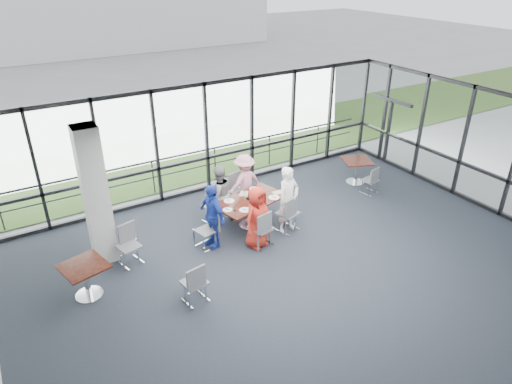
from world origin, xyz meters
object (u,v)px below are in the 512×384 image
side_table_left (84,270)px  diner_far_right (245,182)px  chair_main_nr (288,213)px  chair_main_end (206,231)px  structural_column (96,197)px  chair_main_fr (236,192)px  chair_spare_r (370,180)px  side_table_right (357,164)px  diner_end (212,216)px  diner_near_right (288,200)px  chair_main_nl (261,228)px  diner_far_left (219,194)px  chair_spare_la (194,282)px  chair_spare_lb (129,246)px  main_table (250,204)px  chair_main_fl (212,206)px  diner_near_left (257,218)px

side_table_left → diner_far_right: (4.57, 1.53, 0.16)m
chair_main_nr → chair_main_end: size_ratio=1.11×
structural_column → diner_far_right: size_ratio=2.02×
chair_main_fr → chair_spare_r: chair_main_fr is taller
side_table_right → diner_end: 5.33m
diner_near_right → chair_main_nl: (-0.93, -0.24, -0.39)m
side_table_left → diner_far_left: bearing=19.3°
side_table_right → chair_spare_la: bearing=-159.3°
chair_main_nl → chair_spare_r: chair_main_nl is taller
chair_main_end → chair_spare_lb: chair_spare_lb is taller
diner_far_right → diner_far_left: bearing=7.2°
chair_main_nr → side_table_right: bearing=2.5°
main_table → side_table_left: size_ratio=2.00×
chair_main_fr → chair_spare_la: bearing=35.7°
diner_far_left → diner_end: bearing=50.8°
chair_main_end → chair_spare_r: (5.30, 0.06, -0.03)m
diner_near_right → chair_main_fr: 1.83m
chair_spare_la → chair_main_nr: bearing=12.0°
chair_main_fl → chair_main_end: 1.21m
chair_main_nl → diner_far_left: bearing=90.0°
diner_near_left → diner_far_right: bearing=52.8°
main_table → chair_main_end: 1.42m
chair_main_nl → chair_main_end: bearing=138.9°
diner_far_left → diner_far_right: (0.91, 0.25, 0.01)m
chair_spare_lb → chair_main_end: bearing=156.9°
chair_main_fl → diner_far_left: bearing=125.1°
chair_main_fr → chair_spare_r: 3.96m
side_table_left → chair_main_end: chair_main_end is taller
diner_near_left → chair_main_fl: diner_near_left is taller
side_table_right → chair_spare_r: 0.78m
diner_far_right → chair_main_fl: 1.13m
chair_main_fl → chair_spare_r: (4.64, -0.95, -0.03)m
structural_column → chair_main_fl: (2.85, 0.24, -1.15)m
diner_near_left → chair_main_fr: diner_near_left is taller
diner_near_left → chair_main_fl: bearing=87.6°
structural_column → chair_spare_la: (1.14, -2.42, -1.14)m
diner_far_right → chair_main_fr: diner_far_right is taller
chair_spare_la → chair_main_fr: bearing=38.9°
diner_near_right → diner_far_left: diner_near_right is taller
diner_near_left → diner_end: diner_end is taller
chair_spare_la → diner_end: bearing=43.3°
chair_main_nr → chair_spare_r: chair_main_nr is taller
diner_near_left → chair_main_nr: size_ratio=1.57×
chair_spare_la → diner_far_left: bearing=44.1°
chair_main_nr → side_table_left: bearing=162.7°
main_table → side_table_right: 4.09m
diner_end → chair_main_fl: 1.20m
side_table_left → chair_spare_r: 8.16m
side_table_left → diner_far_left: size_ratio=0.64×
diner_far_left → chair_spare_la: (-1.86, -2.56, -0.32)m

